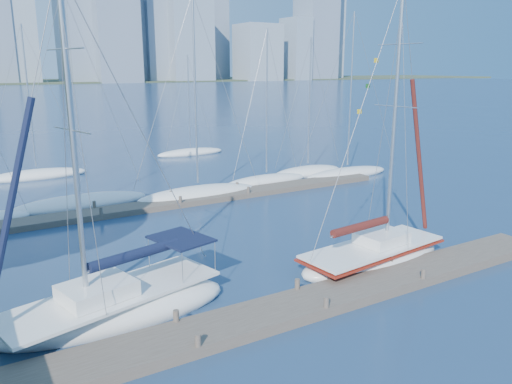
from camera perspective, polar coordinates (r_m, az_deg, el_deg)
ground at (r=19.30m, az=6.28°, el=-12.98°), size 700.00×700.00×0.00m
near_dock at (r=19.21m, az=6.30°, el=-12.45°), size 26.00×2.00×0.40m
far_dock at (r=33.29m, az=-7.55°, el=-0.97°), size 30.00×1.80×0.36m
sailboat_navy at (r=18.74m, az=-15.99°, el=-11.16°), size 8.82×4.75×12.22m
sailboat_maroon at (r=23.26m, az=13.31°, el=-5.69°), size 8.01×3.37×12.72m
bg_boat_1 at (r=34.04m, az=-19.37°, el=-1.16°), size 8.86×3.79×13.58m
bg_boat_2 at (r=34.51m, az=-6.63°, el=-0.23°), size 8.95×3.30×13.66m
bg_boat_3 at (r=38.64m, az=1.20°, el=1.34°), size 7.32×3.67×11.81m
bg_boat_4 at (r=41.97m, az=5.94°, el=2.32°), size 6.66×2.34×11.36m
bg_boat_5 at (r=41.87m, az=10.38°, el=2.13°), size 8.33×4.98×13.22m
bg_boat_6 at (r=44.23m, az=-23.73°, el=1.79°), size 7.99×4.70×12.28m
bg_boat_7 at (r=51.92m, az=-7.49°, el=4.49°), size 7.27×4.72×10.20m
skyline at (r=306.81m, az=-25.51°, el=17.78°), size 503.21×51.31×120.40m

